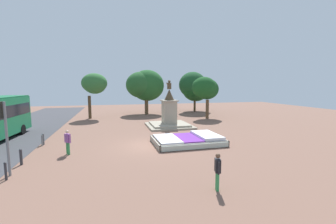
{
  "coord_description": "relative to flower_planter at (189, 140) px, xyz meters",
  "views": [
    {
      "loc": [
        -2.7,
        -16.1,
        4.43
      ],
      "look_at": [
        2.13,
        3.06,
        2.1
      ],
      "focal_mm": 24.0,
      "sensor_mm": 36.0,
      "label": 1
    }
  ],
  "objects": [
    {
      "name": "ground_plane",
      "position": [
        -2.99,
        0.16,
        -0.27
      ],
      "size": [
        74.28,
        74.28,
        0.0
      ],
      "primitive_type": "plane",
      "color": "brown"
    },
    {
      "name": "flower_planter",
      "position": [
        0.0,
        0.0,
        0.0
      ],
      "size": [
        5.25,
        3.64,
        0.67
      ],
      "color": "#38281C",
      "rests_on": "ground_plane"
    },
    {
      "name": "statue_monument",
      "position": [
        0.32,
        7.35,
        0.83
      ],
      "size": [
        4.71,
        4.71,
        5.01
      ],
      "color": "gray",
      "rests_on": "ground_plane"
    },
    {
      "name": "traffic_light_near_crossing",
      "position": [
        -10.77,
        -3.71,
        2.3
      ],
      "size": [
        0.41,
        0.28,
        3.67
      ],
      "color": "slate",
      "rests_on": "ground_plane"
    },
    {
      "name": "pedestrian_with_handbag",
      "position": [
        -8.5,
        -0.69,
        0.64
      ],
      "size": [
        0.41,
        0.45,
        1.59
      ],
      "color": "#338C4C",
      "rests_on": "ground_plane"
    },
    {
      "name": "pedestrian_near_planter",
      "position": [
        -1.43,
        -7.61,
        0.65
      ],
      "size": [
        0.32,
        0.55,
        1.61
      ],
      "color": "#338C4C",
      "rests_on": "ground_plane"
    },
    {
      "name": "kerb_bollard_south",
      "position": [
        -10.61,
        -4.25,
        0.19
      ],
      "size": [
        0.12,
        0.12,
        0.88
      ],
      "color": "#2D2D33",
      "rests_on": "ground_plane"
    },
    {
      "name": "kerb_bollard_mid_a",
      "position": [
        -10.71,
        -2.1,
        0.21
      ],
      "size": [
        0.16,
        0.16,
        0.91
      ],
      "color": "#2D2D33",
      "rests_on": "ground_plane"
    },
    {
      "name": "kerb_bollard_mid_b",
      "position": [
        -10.75,
        2.04,
        0.17
      ],
      "size": [
        0.11,
        0.11,
        0.84
      ],
      "color": "slate",
      "rests_on": "ground_plane"
    },
    {
      "name": "kerb_bollard_north",
      "position": [
        -10.75,
        2.34,
        0.19
      ],
      "size": [
        0.17,
        0.17,
        0.87
      ],
      "color": "#4C5156",
      "rests_on": "ground_plane"
    },
    {
      "name": "park_tree_far_left",
      "position": [
        7.82,
        19.84,
        3.84
      ],
      "size": [
        5.52,
        6.06,
        6.69
      ],
      "color": "#4C3823",
      "rests_on": "ground_plane"
    },
    {
      "name": "park_tree_behind_statue",
      "position": [
        -0.62,
        19.05,
        4.2
      ],
      "size": [
        5.91,
        4.98,
        6.85
      ],
      "color": "brown",
      "rests_on": "ground_plane"
    },
    {
      "name": "park_tree_far_right",
      "position": [
        6.73,
        12.37,
        3.78
      ],
      "size": [
        3.91,
        3.58,
        5.59
      ],
      "color": "brown",
      "rests_on": "ground_plane"
    },
    {
      "name": "park_tree_street_side",
      "position": [
        -7.85,
        15.96,
        4.33
      ],
      "size": [
        3.33,
        3.45,
        6.06
      ],
      "color": "#4C3823",
      "rests_on": "ground_plane"
    }
  ]
}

